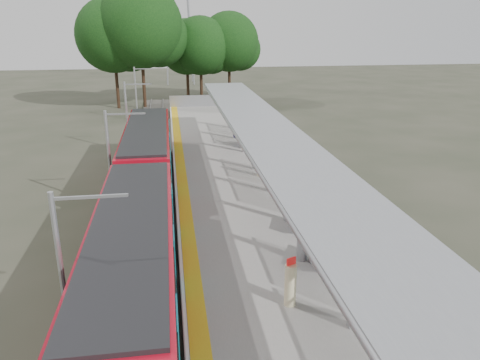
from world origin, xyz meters
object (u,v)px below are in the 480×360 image
(train, at_px, (143,192))
(info_pillar_near, at_px, (290,285))
(bench_mid, at_px, (303,220))
(info_pillar_far, at_px, (261,162))
(bench_far, at_px, (241,138))
(bench_near, at_px, (330,253))
(litter_bin, at_px, (302,250))

(train, distance_m, info_pillar_near, 9.88)
(bench_mid, bearing_deg, info_pillar_far, 111.87)
(train, relative_size, bench_mid, 18.59)
(bench_far, height_order, info_pillar_near, info_pillar_near)
(bench_near, relative_size, info_pillar_near, 1.01)
(bench_far, distance_m, info_pillar_far, 7.10)
(bench_near, relative_size, litter_bin, 2.05)
(litter_bin, bearing_deg, info_pillar_near, -112.81)
(bench_near, height_order, bench_mid, bench_near)
(train, height_order, bench_mid, train)
(bench_near, bearing_deg, train, 161.50)
(bench_near, bearing_deg, litter_bin, 163.47)
(bench_far, relative_size, info_pillar_near, 1.03)
(bench_near, height_order, litter_bin, bench_near)
(litter_bin, bearing_deg, train, 137.35)
(train, height_order, info_pillar_far, train)
(bench_near, relative_size, bench_far, 0.97)
(bench_mid, distance_m, info_pillar_far, 7.81)
(info_pillar_far, bearing_deg, train, -135.55)
(train, height_order, litter_bin, train)
(bench_far, bearing_deg, info_pillar_near, -114.99)
(info_pillar_far, bearing_deg, bench_near, -78.47)
(bench_near, xyz_separation_m, info_pillar_far, (-0.44, 11.04, 0.23))
(bench_far, relative_size, info_pillar_far, 0.93)
(train, relative_size, info_pillar_near, 16.35)
(info_pillar_near, bearing_deg, bench_far, 61.97)
(bench_far, bearing_deg, litter_bin, -111.75)
(train, xyz_separation_m, info_pillar_far, (6.57, 4.64, -0.24))
(info_pillar_near, xyz_separation_m, info_pillar_far, (1.62, 13.18, 0.09))
(bench_mid, distance_m, info_pillar_near, 5.74)
(bench_near, distance_m, bench_mid, 3.24)
(bench_mid, distance_m, litter_bin, 2.63)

